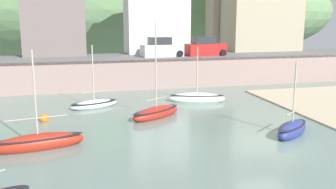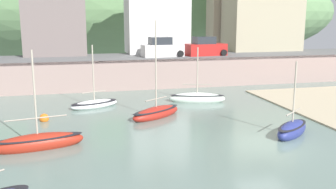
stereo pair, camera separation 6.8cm
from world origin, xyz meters
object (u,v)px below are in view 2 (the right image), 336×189
at_px(waterfront_building_left, 54,5).
at_px(waterfront_building_right, 263,2).
at_px(fishing_boat_green, 292,129).
at_px(waterfront_building_centre, 156,1).
at_px(sailboat_nearest_shore, 38,142).
at_px(mooring_buoy, 44,118).
at_px(sailboat_far_left, 156,112).
at_px(parked_car_near_slipway, 162,48).
at_px(motorboat_with_cabin, 197,98).
at_px(parked_car_by_wall, 206,48).
at_px(rowboat_small_beached, 94,104).

relative_size(waterfront_building_left, waterfront_building_right, 0.92).
relative_size(waterfront_building_left, fishing_boat_green, 2.39).
height_order(waterfront_building_centre, sailboat_nearest_shore, waterfront_building_centre).
bearing_deg(waterfront_building_centre, mooring_buoy, -121.32).
distance_m(fishing_boat_green, sailboat_far_left, 8.43).
bearing_deg(parked_car_near_slipway, motorboat_with_cabin, -94.46).
height_order(waterfront_building_centre, parked_car_by_wall, waterfront_building_centre).
bearing_deg(parked_car_by_wall, waterfront_building_left, 157.06).
bearing_deg(fishing_boat_green, rowboat_small_beached, 98.60).
height_order(waterfront_building_right, motorboat_with_cabin, waterfront_building_right).
distance_m(sailboat_nearest_shore, parked_car_by_wall, 24.21).
xyz_separation_m(waterfront_building_left, waterfront_building_right, (23.50, -0.00, 0.42)).
bearing_deg(sailboat_nearest_shore, motorboat_with_cabin, 26.30).
bearing_deg(parked_car_by_wall, fishing_boat_green, -101.58).
distance_m(waterfront_building_centre, sailboat_far_left, 20.62).
bearing_deg(motorboat_with_cabin, waterfront_building_right, 65.60).
xyz_separation_m(rowboat_small_beached, sailboat_nearest_shore, (-3.14, -8.31, 0.09)).
distance_m(parked_car_near_slipway, parked_car_by_wall, 4.60).
xyz_separation_m(waterfront_building_left, parked_car_near_slipway, (10.37, -4.50, -4.34)).
xyz_separation_m(fishing_boat_green, mooring_buoy, (-13.30, 6.18, -0.14)).
relative_size(sailboat_far_left, mooring_buoy, 10.88).
distance_m(motorboat_with_cabin, parked_car_near_slipway, 10.95).
bearing_deg(parked_car_near_slipway, sailboat_far_left, -110.47).
bearing_deg(parked_car_by_wall, rowboat_small_beached, -145.12).
xyz_separation_m(waterfront_building_centre, parked_car_by_wall, (4.18, -4.50, -4.78)).
height_order(rowboat_small_beached, parked_car_by_wall, rowboat_small_beached).
bearing_deg(motorboat_with_cabin, waterfront_building_centre, 105.61).
height_order(sailboat_nearest_shore, parked_car_near_slipway, sailboat_nearest_shore).
height_order(waterfront_building_left, rowboat_small_beached, waterfront_building_left).
bearing_deg(waterfront_building_centre, sailboat_nearest_shore, -115.13).
bearing_deg(waterfront_building_left, rowboat_small_beached, -78.48).
bearing_deg(sailboat_far_left, rowboat_small_beached, 99.70).
xyz_separation_m(sailboat_far_left, motorboat_with_cabin, (3.94, 3.65, 0.00)).
bearing_deg(mooring_buoy, parked_car_near_slipway, 52.05).
distance_m(fishing_boat_green, rowboat_small_beached, 13.72).
distance_m(waterfront_building_right, motorboat_with_cabin, 21.20).
height_order(sailboat_far_left, parked_car_by_wall, sailboat_far_left).
relative_size(waterfront_building_left, rowboat_small_beached, 2.22).
xyz_separation_m(waterfront_building_centre, fishing_boat_green, (2.33, -24.21, -7.67)).
bearing_deg(rowboat_small_beached, motorboat_with_cabin, -24.16).
xyz_separation_m(fishing_boat_green, parked_car_by_wall, (1.85, 19.71, 2.89)).
xyz_separation_m(sailboat_far_left, sailboat_nearest_shore, (-6.85, -4.52, 0.02)).
xyz_separation_m(waterfront_building_right, mooring_buoy, (-23.68, -18.03, -7.79)).
distance_m(waterfront_building_right, sailboat_nearest_shore, 33.98).
bearing_deg(motorboat_with_cabin, waterfront_building_left, 141.40).
relative_size(waterfront_building_right, fishing_boat_green, 2.59).
height_order(fishing_boat_green, sailboat_far_left, sailboat_far_left).
bearing_deg(sailboat_nearest_shore, mooring_buoy, 80.01).
bearing_deg(parked_car_near_slipway, mooring_buoy, -134.09).
bearing_deg(waterfront_building_centre, parked_car_by_wall, -47.09).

